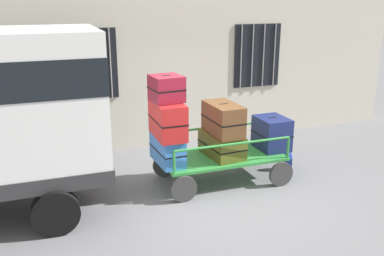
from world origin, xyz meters
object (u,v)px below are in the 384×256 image
Objects in this scene: suitcase_left_middle at (168,119)px; suitcase_midleft_bottom at (222,144)px; suitcase_midleft_middle at (223,119)px; suitcase_center_bottom at (272,133)px; backpack at (286,159)px; suitcase_left_top at (166,88)px; suitcase_left_bottom at (167,149)px; luggage_cart at (222,160)px.

suitcase_left_middle is 0.94× the size of suitcase_midleft_bottom.
suitcase_midleft_bottom is at bearing 90.00° from suitcase_midleft_middle.
suitcase_center_bottom is 1.59× the size of backpack.
suitcase_center_bottom is at bearing 2.61° from suitcase_midleft_middle.
suitcase_left_top is 0.63× the size of suitcase_midleft_middle.
suitcase_left_middle is 1.06m from suitcase_midleft_middle.
suitcase_midleft_middle is at bearing 0.62° from suitcase_left_middle.
suitcase_center_bottom is at bearing 0.59° from suitcase_left_bottom.
suitcase_left_top reaches higher than suitcase_midleft_middle.
suitcase_midleft_bottom is at bearing -179.14° from suitcase_center_bottom.
suitcase_midleft_middle is at bearing -177.39° from suitcase_center_bottom.
backpack is at bearing 2.51° from suitcase_left_middle.
suitcase_left_bottom is 1.11m from suitcase_left_top.
luggage_cart is at bearing -90.00° from suitcase_midleft_bottom.
suitcase_center_bottom is at bearing 1.07° from luggage_cart.
suitcase_center_bottom is (2.12, 0.03, -1.04)m from suitcase_left_top.
suitcase_left_top is 2.36m from suitcase_center_bottom.
suitcase_left_top is 1.56m from suitcase_midleft_bottom.
suitcase_midleft_middle is at bearing -176.13° from backpack.
suitcase_left_bottom is 1.16m from suitcase_midleft_middle.
suitcase_left_bottom is at bearing -179.41° from suitcase_center_bottom.
luggage_cart is at bearing 2.15° from suitcase_left_middle.
suitcase_left_middle reaches higher than suitcase_midleft_bottom.
suitcase_midleft_bottom is at bearing 0.33° from suitcase_left_bottom.
luggage_cart is at bearing 0.28° from suitcase_left_top.
suitcase_left_middle is at bearing -177.49° from backpack.
luggage_cart is 1.48m from backpack.
suitcase_left_top is 0.60× the size of suitcase_midleft_bottom.
suitcase_midleft_bottom is 1.06m from suitcase_center_bottom.
suitcase_left_middle is 2.18m from suitcase_center_bottom.
suitcase_left_top is 1.24m from suitcase_midleft_middle.
suitcase_midleft_middle is at bearing -1.43° from suitcase_left_bottom.
suitcase_midleft_bottom is at bearing -177.39° from backpack.
luggage_cart is at bearing -178.93° from suitcase_center_bottom.
suitcase_left_bottom is 1.06m from suitcase_midleft_bottom.
suitcase_left_top reaches higher than suitcase_midleft_bottom.
suitcase_left_middle reaches higher than suitcase_left_bottom.
suitcase_left_bottom is (-1.06, -0.00, 0.35)m from luggage_cart.
suitcase_center_bottom is (1.06, 0.02, 0.10)m from suitcase_midleft_bottom.
suitcase_left_middle is 0.99× the size of suitcase_midleft_middle.
suitcase_midleft_middle is (0.00, -0.03, 0.50)m from suitcase_midleft_bottom.
suitcase_center_bottom reaches higher than backpack.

